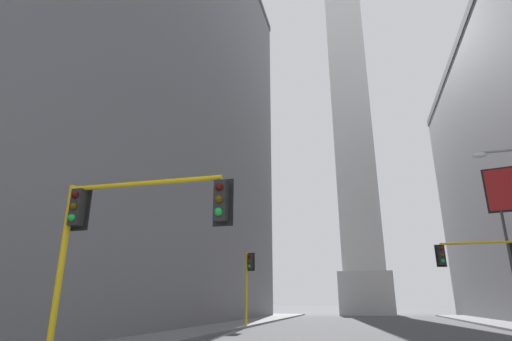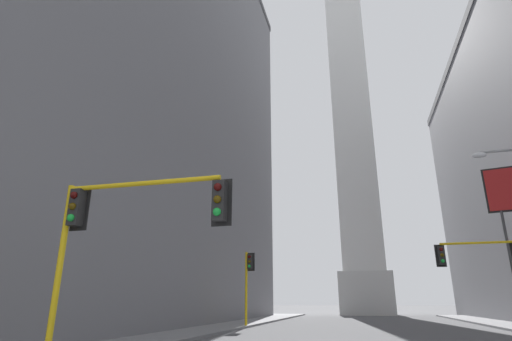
# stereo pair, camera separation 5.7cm
# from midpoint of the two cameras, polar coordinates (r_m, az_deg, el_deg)

# --- Properties ---
(sidewalk_left) EXTENTS (5.00, 69.59, 0.15)m
(sidewalk_left) POSITION_cam_midpoint_polar(r_m,az_deg,el_deg) (25.40, -10.79, -21.74)
(sidewalk_left) COLOR slate
(sidewalk_left) RESTS_ON ground_plane
(building_left) EXTENTS (20.25, 45.80, 43.78)m
(building_left) POSITION_cam_midpoint_polar(r_m,az_deg,el_deg) (41.69, -18.82, 11.74)
(building_left) COLOR slate
(building_left) RESTS_ON ground_plane
(obelisk) EXTENTS (7.20, 7.20, 75.46)m
(obelisk) POSITION_cam_midpoint_polar(r_m,az_deg,el_deg) (69.36, 13.14, 12.20)
(obelisk) COLOR silver
(obelisk) RESTS_ON ground_plane
(traffic_light_near_left) EXTENTS (5.30, 0.50, 5.14)m
(traffic_light_near_left) POSITION_cam_midpoint_polar(r_m,az_deg,el_deg) (12.12, -18.84, -7.03)
(traffic_light_near_left) COLOR yellow
(traffic_light_near_left) RESTS_ON ground_plane
(traffic_light_mid_right) EXTENTS (4.88, 0.52, 5.16)m
(traffic_light_mid_right) POSITION_cam_midpoint_polar(r_m,az_deg,el_deg) (27.35, 30.89, -11.18)
(traffic_light_mid_right) COLOR yellow
(traffic_light_mid_right) RESTS_ON ground_plane
(traffic_light_mid_left) EXTENTS (0.79, 0.52, 5.28)m
(traffic_light_mid_left) POSITION_cam_midpoint_polar(r_m,az_deg,el_deg) (30.33, -1.07, -14.95)
(traffic_light_mid_left) COLOR yellow
(traffic_light_mid_left) RESTS_ON ground_plane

